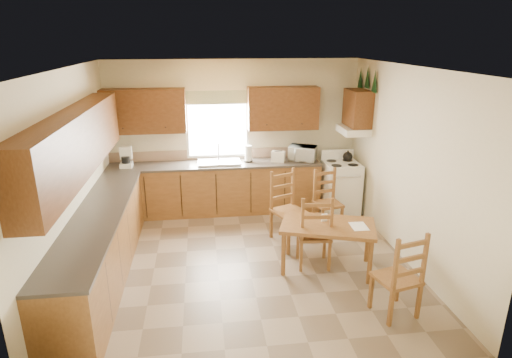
{
  "coord_description": "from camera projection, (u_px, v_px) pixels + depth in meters",
  "views": [
    {
      "loc": [
        -0.58,
        -5.39,
        3.07
      ],
      "look_at": [
        0.15,
        0.3,
        1.15
      ],
      "focal_mm": 30.0,
      "sensor_mm": 36.0,
      "label": 1
    }
  ],
  "objects": [
    {
      "name": "chair_near_left",
      "position": [
        314.0,
        230.0,
        5.89
      ],
      "size": [
        0.49,
        0.47,
        1.06
      ],
      "primitive_type": "cube",
      "rotation": [
        0.0,
        0.0,
        3.04
      ],
      "color": "brown",
      "rests_on": "floor"
    },
    {
      "name": "range_hood",
      "position": [
        353.0,
        130.0,
        7.43
      ],
      "size": [
        0.44,
        0.62,
        0.12
      ],
      "primitive_type": "cube",
      "color": "white",
      "rests_on": "wall_right"
    },
    {
      "name": "table_paper",
      "position": [
        359.0,
        226.0,
        5.68
      ],
      "size": [
        0.22,
        0.29,
        0.0
      ],
      "primitive_type": "cube",
      "rotation": [
        0.0,
        0.0,
        -0.04
      ],
      "color": "white",
      "rests_on": "dining_table"
    },
    {
      "name": "wall_front",
      "position": [
        277.0,
        253.0,
        3.56
      ],
      "size": [
        4.5,
        4.5,
        0.0
      ],
      "primitive_type": "plane",
      "color": "beige",
      "rests_on": "floor"
    },
    {
      "name": "wall_left",
      "position": [
        71.0,
        179.0,
        5.41
      ],
      "size": [
        4.5,
        4.5,
        0.0
      ],
      "primitive_type": "plane",
      "color": "beige",
      "rests_on": "floor"
    },
    {
      "name": "window_valance",
      "position": [
        217.0,
        97.0,
        7.48
      ],
      "size": [
        1.19,
        0.01,
        0.24
      ],
      "primitive_type": "cube",
      "color": "#486737",
      "rests_on": "wall_back"
    },
    {
      "name": "upper_cab_stove",
      "position": [
        358.0,
        108.0,
        7.31
      ],
      "size": [
        0.33,
        0.62,
        0.62
      ],
      "primitive_type": "cube",
      "color": "brown",
      "rests_on": "wall_right"
    },
    {
      "name": "stove",
      "position": [
        340.0,
        188.0,
        7.76
      ],
      "size": [
        0.61,
        0.63,
        0.9
      ],
      "primitive_type": "cube",
      "rotation": [
        0.0,
        0.0,
        0.01
      ],
      "color": "white",
      "rests_on": "floor"
    },
    {
      "name": "counter_left",
      "position": [
        97.0,
        215.0,
        5.45
      ],
      "size": [
        0.63,
        3.6,
        0.04
      ],
      "primitive_type": "cube",
      "color": "#423B35",
      "rests_on": "lower_cab_left"
    },
    {
      "name": "pine_decal_b",
      "position": [
        367.0,
        77.0,
        7.16
      ],
      "size": [
        0.22,
        0.22,
        0.36
      ],
      "primitive_type": "cone",
      "color": "black",
      "rests_on": "wall_right"
    },
    {
      "name": "paper_towel",
      "position": [
        248.0,
        154.0,
        7.67
      ],
      "size": [
        0.16,
        0.16,
        0.3
      ],
      "primitive_type": "cylinder",
      "rotation": [
        0.0,
        0.0,
        -0.28
      ],
      "color": "white",
      "rests_on": "counter_back"
    },
    {
      "name": "upper_cab_back_right",
      "position": [
        283.0,
        108.0,
        7.59
      ],
      "size": [
        1.25,
        0.33,
        0.75
      ],
      "primitive_type": "cube",
      "color": "brown",
      "rests_on": "wall_back"
    },
    {
      "name": "wall_back",
      "position": [
        234.0,
        135.0,
        7.8
      ],
      "size": [
        4.5,
        4.5,
        0.0
      ],
      "primitive_type": "plane",
      "color": "beige",
      "rests_on": "floor"
    },
    {
      "name": "coffeemaker",
      "position": [
        126.0,
        157.0,
        7.34
      ],
      "size": [
        0.26,
        0.29,
        0.35
      ],
      "primitive_type": "cube",
      "rotation": [
        0.0,
        0.0,
        -0.21
      ],
      "color": "white",
      "rests_on": "counter_back"
    },
    {
      "name": "window_frame",
      "position": [
        218.0,
        125.0,
        7.67
      ],
      "size": [
        1.13,
        0.02,
        1.18
      ],
      "primitive_type": "cube",
      "color": "white",
      "rests_on": "wall_back"
    },
    {
      "name": "pine_decal_a",
      "position": [
        375.0,
        81.0,
        6.87
      ],
      "size": [
        0.22,
        0.22,
        0.36
      ],
      "primitive_type": "cone",
      "color": "black",
      "rests_on": "wall_right"
    },
    {
      "name": "toaster",
      "position": [
        278.0,
        156.0,
        7.69
      ],
      "size": [
        0.27,
        0.22,
        0.19
      ],
      "primitive_type": "cube",
      "rotation": [
        0.0,
        0.0,
        -0.38
      ],
      "color": "white",
      "rests_on": "counter_back"
    },
    {
      "name": "dining_table",
      "position": [
        327.0,
        246.0,
        5.86
      ],
      "size": [
        1.4,
        1.06,
        0.67
      ],
      "primitive_type": "cube",
      "rotation": [
        0.0,
        0.0,
        -0.32
      ],
      "color": "brown",
      "rests_on": "floor"
    },
    {
      "name": "window_pane",
      "position": [
        218.0,
        125.0,
        7.66
      ],
      "size": [
        1.05,
        0.01,
        1.1
      ],
      "primitive_type": "cube",
      "color": "white",
      "rests_on": "wall_back"
    },
    {
      "name": "floor",
      "position": [
        248.0,
        262.0,
        6.11
      ],
      "size": [
        4.5,
        4.5,
        0.0
      ],
      "primitive_type": "plane",
      "color": "#83705A",
      "rests_on": "ground"
    },
    {
      "name": "microwave",
      "position": [
        303.0,
        153.0,
        7.76
      ],
      "size": [
        0.54,
        0.48,
        0.27
      ],
      "primitive_type": "imported",
      "rotation": [
        0.0,
        0.0,
        -0.43
      ],
      "color": "white",
      "rests_on": "counter_back"
    },
    {
      "name": "ceiling",
      "position": [
        247.0,
        68.0,
        5.25
      ],
      "size": [
        4.5,
        4.5,
        0.0
      ],
      "primitive_type": "plane",
      "color": "#8C5F1E",
      "rests_on": "floor"
    },
    {
      "name": "chair_near_right",
      "position": [
        397.0,
        273.0,
        4.83
      ],
      "size": [
        0.53,
        0.52,
        1.06
      ],
      "primitive_type": "cube",
      "rotation": [
        0.0,
        0.0,
        3.38
      ],
      "color": "brown",
      "rests_on": "floor"
    },
    {
      "name": "upper_cab_back_left",
      "position": [
        144.0,
        111.0,
        7.29
      ],
      "size": [
        1.41,
        0.33,
        0.75
      ],
      "primitive_type": "cube",
      "color": "brown",
      "rests_on": "wall_back"
    },
    {
      "name": "chair_far_right",
      "position": [
        289.0,
        207.0,
        6.64
      ],
      "size": [
        0.6,
        0.58,
        1.1
      ],
      "primitive_type": "cube",
      "rotation": [
        0.0,
        0.0,
        0.4
      ],
      "color": "brown",
      "rests_on": "floor"
    },
    {
      "name": "pine_decal_c",
      "position": [
        360.0,
        78.0,
        7.48
      ],
      "size": [
        0.22,
        0.22,
        0.36
      ],
      "primitive_type": "cone",
      "color": "black",
      "rests_on": "wall_right"
    },
    {
      "name": "counter_back",
      "position": [
        215.0,
        164.0,
        7.61
      ],
      "size": [
        3.75,
        0.63,
        0.04
      ],
      "primitive_type": "cube",
      "color": "#423B35",
      "rests_on": "lower_cab_back"
    },
    {
      "name": "table_card",
      "position": [
        324.0,
        218.0,
        5.82
      ],
      "size": [
        0.08,
        0.03,
        0.11
      ],
      "primitive_type": "cube",
      "rotation": [
        0.0,
        0.0,
        0.18
      ],
      "color": "white",
      "rests_on": "dining_table"
    },
    {
      "name": "sink_basin",
      "position": [
        219.0,
        162.0,
        7.61
      ],
      "size": [
        0.75,
        0.45,
        0.04
      ],
      "primitive_type": "cube",
      "color": "silver",
      "rests_on": "counter_back"
    },
    {
      "name": "wall_right",
      "position": [
        408.0,
        166.0,
        5.95
      ],
      "size": [
        4.5,
        4.5,
        0.0
      ],
      "primitive_type": "plane",
      "color": "beige",
      "rests_on": "floor"
    },
    {
      "name": "lower_cab_back",
      "position": [
        216.0,
        189.0,
        7.76
      ],
      "size": [
        3.75,
        0.6,
        0.88
      ],
      "primitive_type": "cube",
      "color": "brown",
      "rests_on": "floor"
    },
    {
      "name": "lower_cab_left",
      "position": [
        101.0,
        248.0,
        5.59
      ],
      "size": [
        0.6,
        3.6,
        0.88
      ],
      "primitive_type": "cube",
      "color": "brown",
      "rests_on": "floor"
    },
    {
      "name": "backsplash",
      "position": [
        214.0,
        154.0,
        7.85
      ],
      "size": [
        3.75,
        0.01,
        0.18
      ],
      "primitive_type": "cube",
      "color": "#94775E",
      "rests_on": "counter_back"
    },
    {
      "name": "chair_far_left",
      "position": [
        328.0,
        200.0,
        7.07
      ],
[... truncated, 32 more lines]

